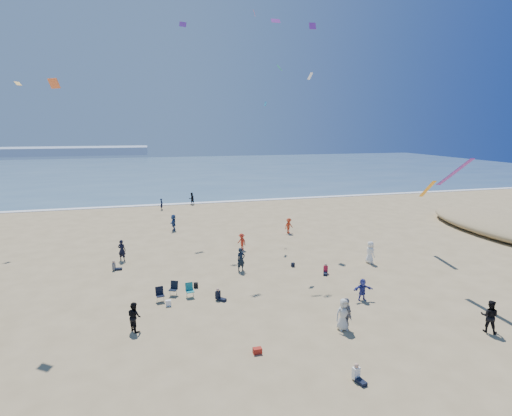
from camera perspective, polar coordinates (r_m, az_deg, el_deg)
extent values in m
plane|color=tan|center=(19.97, 0.40, -23.70)|extent=(220.00, 220.00, 0.00)
cube|color=#476B84|center=(111.42, -12.68, 5.27)|extent=(220.00, 100.00, 0.06)
cube|color=white|center=(61.96, -10.66, 0.60)|extent=(220.00, 1.20, 0.08)
cube|color=#7A8EA8|center=(194.16, -31.82, 6.83)|extent=(110.00, 20.00, 3.20)
imported|color=black|center=(32.60, -2.16, -7.38)|extent=(0.81, 0.64, 1.94)
imported|color=silver|center=(24.26, 12.40, -14.62)|extent=(0.97, 0.67, 1.89)
imported|color=black|center=(58.10, -13.33, 0.54)|extent=(0.40, 0.60, 1.60)
imported|color=navy|center=(46.16, -11.71, -2.03)|extent=(0.84, 1.77, 1.84)
imported|color=red|center=(44.11, 4.70, -2.54)|extent=(1.27, 1.06, 1.71)
imported|color=#33398C|center=(28.39, 14.97, -11.18)|extent=(1.43, 0.54, 1.51)
imported|color=gray|center=(24.34, 12.72, -14.49)|extent=(0.47, 1.13, 1.92)
imported|color=white|center=(35.81, 15.99, -6.10)|extent=(0.74, 1.02, 1.93)
imported|color=black|center=(36.97, -18.62, -5.74)|extent=(0.81, 0.69, 1.89)
imported|color=black|center=(24.66, -16.99, -14.61)|extent=(1.01, 1.06, 1.73)
imported|color=black|center=(26.99, 30.39, -13.18)|extent=(1.17, 1.18, 1.92)
imported|color=black|center=(61.12, -9.19, 1.34)|extent=(1.10, 1.02, 1.83)
imported|color=red|center=(38.21, -2.06, -4.82)|extent=(1.02, 1.18, 1.59)
cube|color=white|center=(27.46, -12.40, -13.12)|extent=(0.35, 0.20, 0.40)
cube|color=black|center=(29.96, -8.59, -10.85)|extent=(0.30, 0.22, 0.38)
cube|color=#A52217|center=(21.92, 0.20, -19.71)|extent=(0.45, 0.30, 0.30)
cube|color=black|center=(33.96, 5.29, -8.08)|extent=(0.28, 0.18, 0.34)
cube|color=purple|center=(37.61, 2.82, 25.16)|extent=(0.79, 0.35, 0.37)
cube|color=#DD6272|center=(51.24, -0.23, 26.11)|extent=(0.41, 0.54, 0.69)
cube|color=#2A9BDD|center=(41.85, 1.35, 14.65)|extent=(0.47, 0.65, 0.42)
cube|color=#5227A7|center=(49.40, -10.41, 24.40)|extent=(0.83, 0.45, 0.49)
cube|color=green|center=(36.39, 3.36, 19.38)|extent=(0.60, 0.62, 0.49)
cube|color=#DD5B2A|center=(27.67, -26.90, 15.60)|extent=(0.76, 0.67, 0.57)
cube|color=white|center=(41.45, 7.74, 18.18)|extent=(0.69, 0.69, 0.64)
cube|color=#712497|center=(37.71, 8.08, 24.36)|extent=(0.63, 0.45, 0.61)
cube|color=orange|center=(47.42, -30.88, 15.02)|extent=(0.68, 0.69, 0.37)
cube|color=#792698|center=(31.12, 26.50, 4.57)|extent=(0.35, 3.14, 2.21)
cube|color=orange|center=(39.68, 23.30, 2.52)|extent=(0.35, 2.64, 1.87)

